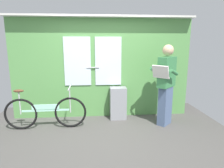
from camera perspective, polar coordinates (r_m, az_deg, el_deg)
ground_plane at (r=3.67m, az=-2.25°, el=-16.39°), size 5.13×4.11×0.04m
train_door_wall at (r=4.52m, az=-3.14°, el=5.32°), size 4.13×0.28×2.32m
bicycle_near_door at (r=4.21m, az=-19.01°, el=-7.82°), size 1.64×0.44×0.86m
passenger_reading_newspaper at (r=4.20m, az=15.62°, el=0.10°), size 0.62×0.61×1.70m
trash_bin_by_wall at (r=4.51m, az=1.79°, el=-5.63°), size 0.37×0.28×0.74m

